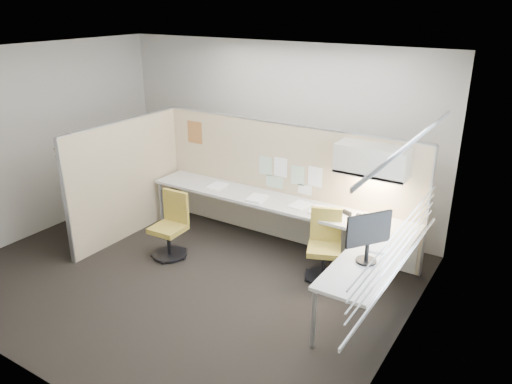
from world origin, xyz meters
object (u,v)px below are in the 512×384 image
Objects in this scene: chair_left at (171,227)px; monitor at (368,235)px; phone at (362,221)px; chair_right at (324,247)px; desk at (291,218)px.

monitor reaches higher than chair_left.
chair_right is at bearing -154.80° from phone.
chair_right is 1.18m from monitor.
phone is at bearing 59.66° from monitor.
chair_right is 3.88× the size of phone.
phone is at bearing 16.35° from chair_left.
chair_right is at bearing 13.63° from chair_left.
chair_right is 1.57× the size of monitor.
chair_left is 2.60m from phone.
chair_left reaches higher than desk.
desk is 1.67m from monitor.
desk is 0.67m from chair_right.
chair_left reaches higher than phone.
phone is at bearing 1.47° from desk.
desk is at bearing 94.13° from monitor.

